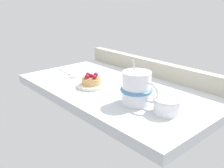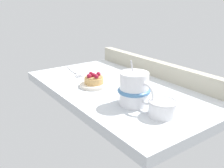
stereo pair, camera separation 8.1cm
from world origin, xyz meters
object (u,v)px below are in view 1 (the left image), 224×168
at_px(dessert_plate, 92,85).
at_px(coffee_mug, 137,88).
at_px(sugar_bowl, 167,105).
at_px(raspberry_tart, 91,80).
at_px(dessert_fork, 67,73).

xyz_separation_m(dessert_plate, coffee_mug, (0.20, 0.01, 0.04)).
xyz_separation_m(coffee_mug, sugar_bowl, (0.10, 0.01, -0.03)).
height_order(dessert_plate, raspberry_tart, raspberry_tart).
relative_size(dessert_plate, dessert_fork, 0.61).
relative_size(dessert_plate, coffee_mug, 0.78).
height_order(raspberry_tart, sugar_bowl, raspberry_tart).
height_order(coffee_mug, sugar_bowl, coffee_mug).
bearing_deg(dessert_plate, raspberry_tart, -63.80).
bearing_deg(dessert_plate, coffee_mug, 3.46).
bearing_deg(raspberry_tart, coffee_mug, 3.52).
bearing_deg(dessert_fork, sugar_bowl, 0.61).
bearing_deg(coffee_mug, dessert_plate, -176.54).
relative_size(raspberry_tart, sugar_bowl, 0.86).
height_order(dessert_plate, dessert_fork, dessert_plate).
relative_size(raspberry_tart, dessert_fork, 0.41).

